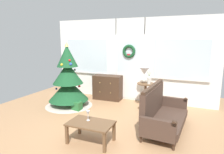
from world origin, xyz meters
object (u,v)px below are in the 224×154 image
object	(u,v)px
settee_sofa	(161,112)
table_lamp	(144,73)
wine_glass	(88,113)
gift_box	(77,106)
side_table	(145,90)
coffee_table	(91,125)
dresser_cabinet	(108,87)
flower_vase	(149,80)
christmas_tree	(68,82)

from	to	relation	value
settee_sofa	table_lamp	distance (m)	1.60
wine_glass	gift_box	world-z (taller)	wine_glass
side_table	coffee_table	size ratio (longest dim) A/B	0.82
dresser_cabinet	flower_vase	bearing A→B (deg)	-13.12
gift_box	side_table	bearing A→B (deg)	31.03
flower_vase	table_lamp	bearing A→B (deg)	147.99
side_table	table_lamp	size ratio (longest dim) A/B	1.59
flower_vase	gift_box	world-z (taller)	flower_vase
settee_sofa	side_table	size ratio (longest dim) A/B	2.34
christmas_tree	settee_sofa	xyz separation A→B (m)	(2.73, -0.51, -0.32)
coffee_table	christmas_tree	bearing A→B (deg)	135.57
dresser_cabinet	wine_glass	bearing A→B (deg)	-73.60
settee_sofa	flower_vase	world-z (taller)	flower_vase
wine_glass	coffee_table	bearing A→B (deg)	-37.17
table_lamp	gift_box	distance (m)	2.09
christmas_tree	side_table	size ratio (longest dim) A/B	2.63
table_lamp	wine_glass	xyz separation A→B (m)	(-0.49, -2.32, -0.45)
christmas_tree	gift_box	size ratio (longest dim) A/B	7.71
settee_sofa	coffee_table	xyz separation A→B (m)	(-1.11, -1.09, -0.04)
christmas_tree	table_lamp	distance (m)	2.19
dresser_cabinet	gift_box	distance (m)	1.34
dresser_cabinet	gift_box	xyz separation A→B (m)	(-0.35, -1.26, -0.27)
dresser_cabinet	coffee_table	world-z (taller)	dresser_cabinet
settee_sofa	wine_glass	distance (m)	1.58
settee_sofa	gift_box	xyz separation A→B (m)	(-2.30, 0.27, -0.26)
settee_sofa	table_lamp	size ratio (longest dim) A/B	3.71
gift_box	settee_sofa	bearing A→B (deg)	-6.63
gift_box	wine_glass	bearing A→B (deg)	-49.39
side_table	flower_vase	size ratio (longest dim) A/B	2.00
coffee_table	side_table	bearing A→B (deg)	78.91
coffee_table	settee_sofa	bearing A→B (deg)	44.49
table_lamp	christmas_tree	bearing A→B (deg)	-158.56
side_table	gift_box	xyz separation A→B (m)	(-1.65, -0.99, -0.38)
christmas_tree	coffee_table	size ratio (longest dim) A/B	2.16
side_table	flower_vase	world-z (taller)	flower_vase
christmas_tree	dresser_cabinet	size ratio (longest dim) A/B	1.99
dresser_cabinet	settee_sofa	bearing A→B (deg)	-38.13
dresser_cabinet	settee_sofa	world-z (taller)	settee_sofa
dresser_cabinet	settee_sofa	distance (m)	2.47
christmas_tree	side_table	bearing A→B (deg)	19.91
table_lamp	coffee_table	xyz separation A→B (m)	(-0.40, -2.39, -0.65)
table_lamp	wine_glass	bearing A→B (deg)	-101.99
wine_glass	table_lamp	bearing A→B (deg)	78.01
dresser_cabinet	gift_box	bearing A→B (deg)	-105.59
christmas_tree	gift_box	xyz separation A→B (m)	(0.43, -0.24, -0.58)
flower_vase	settee_sofa	bearing A→B (deg)	-65.57
side_table	wine_glass	distance (m)	2.34
side_table	wine_glass	size ratio (longest dim) A/B	3.58
table_lamp	gift_box	size ratio (longest dim) A/B	1.85
flower_vase	coffee_table	world-z (taller)	flower_vase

